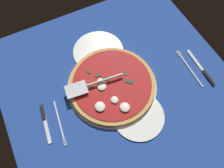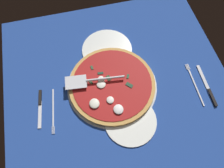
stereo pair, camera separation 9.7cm
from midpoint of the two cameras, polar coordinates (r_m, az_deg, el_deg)
ground_plane at (r=98.64cm, az=4.59°, el=-1.28°), size 100.80×100.80×0.80cm
pizza_pan at (r=97.99cm, az=2.81°, el=-0.66°), size 40.29×40.29×0.92cm
dinner_plate_left at (r=92.70cm, az=7.85°, el=-9.83°), size 21.78×21.78×1.00cm
dinner_plate_right at (r=107.82cm, az=1.27°, el=8.71°), size 24.38×24.38×1.00cm
pizza at (r=96.59cm, az=2.78°, el=-0.39°), size 38.44×38.44×3.17cm
pizza_server at (r=94.70cm, az=-2.84°, el=0.68°), size 7.44×26.18×1.00cm
place_setting_near at (r=107.60cm, az=24.76°, el=-0.90°), size 22.99×11.68×1.40cm
place_setting_far at (r=96.65cm, az=-14.04°, el=-6.39°), size 20.82×14.19×1.40cm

